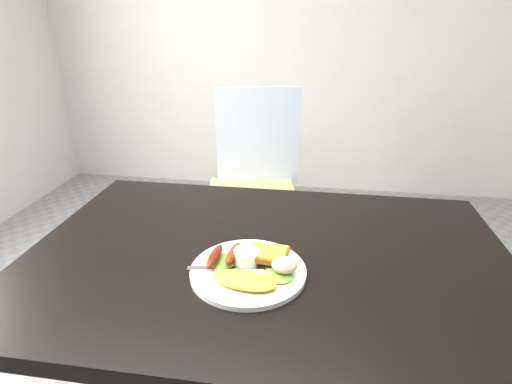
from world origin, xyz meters
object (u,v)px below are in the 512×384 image
object	(u,v)px
plate	(248,271)
dining_chair	(252,198)
dining_table	(267,259)
person	(229,146)

from	to	relation	value
plate	dining_chair	bearing A→B (deg)	98.66
plate	dining_table	bearing A→B (deg)	71.28
dining_table	dining_chair	xyz separation A→B (m)	(-0.19, 0.97, -0.28)
dining_table	dining_chair	size ratio (longest dim) A/B	2.74
dining_table	person	distance (m)	0.72
dining_chair	dining_table	bearing A→B (deg)	-90.28
dining_chair	plate	distance (m)	1.12
dining_table	plate	distance (m)	0.10
dining_table	dining_chair	world-z (taller)	dining_table
person	plate	size ratio (longest dim) A/B	6.13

